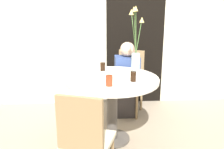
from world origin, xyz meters
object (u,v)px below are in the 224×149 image
Objects in this scene: chair_near_front at (130,78)px; flower_vase at (136,51)px; birthday_cake at (107,77)px; drink_glass_1 at (109,81)px; side_plate at (86,84)px; drink_glass_2 at (103,67)px; drink_glass_0 at (133,76)px; person_boy at (127,82)px; chair_right_flank at (85,137)px.

flower_vase is at bearing -71.24° from chair_near_front.
birthday_cake is (-0.37, -0.93, 0.30)m from chair_near_front.
side_plate is at bearing 165.96° from drink_glass_1.
drink_glass_0 is at bearing -54.99° from drink_glass_2.
person_boy is (-0.03, 0.50, -0.55)m from flower_vase.
drink_glass_2 is (-0.03, 0.42, 0.01)m from birthday_cake.
side_plate is at bearing -145.90° from flower_vase.
person_boy reaches higher than chair_near_front.
flower_vase is at bearing 52.93° from drink_glass_1.
drink_glass_2 is 0.10× the size of person_boy.
drink_glass_2 is (0.18, 0.53, 0.05)m from side_plate.
chair_near_front is 0.16m from person_boy.
drink_glass_0 is (0.50, 0.70, 0.31)m from chair_right_flank.
side_plate is 1.60× the size of drink_glass_0.
flower_vase is 0.38m from drink_glass_0.
drink_glass_0 is (0.29, -0.03, 0.01)m from birthday_cake.
chair_right_flank is 1.59m from person_boy.
chair_near_front is at bearing 60.39° from side_plate.
side_plate is (-0.57, -0.38, -0.27)m from flower_vase.
person_boy is at bearing 45.37° from drink_glass_2.
side_plate is at bearing -171.01° from drink_glass_0.
drink_glass_0 is at bearing -92.29° from person_boy.
chair_near_front is 5.23× the size of side_plate.
flower_vase reaches higher than chair_near_front.
person_boy reaches higher than drink_glass_0.
side_plate is at bearing -108.94° from drink_glass_2.
chair_near_front is 8.82× the size of drink_glass_2.
drink_glass_0 is (0.50, 0.08, 0.05)m from side_plate.
chair_near_front reaches higher than drink_glass_2.
birthday_cake is at bearing 96.60° from drink_glass_1.
birthday_cake reaches higher than drink_glass_1.
chair_right_flank is 0.85× the size of person_boy.
birthday_cake is 0.50m from flower_vase.
chair_near_front is 8.35× the size of drink_glass_0.
chair_near_front is 1.19m from drink_glass_1.
chair_right_flank is at bearing -88.82° from chair_near_front.
person_boy is (0.03, 0.81, -0.33)m from drink_glass_0.
birthday_cake is 0.29m from drink_glass_0.
chair_right_flank reaches higher than birthday_cake.
person_boy is at bearing 87.71° from drink_glass_0.
drink_glass_1 is (-0.27, -0.14, 0.00)m from drink_glass_0.
drink_glass_0 is 0.55m from drink_glass_2.
chair_right_flank is 8.35× the size of drink_glass_0.
drink_glass_1 is at bearing -85.12° from drink_glass_2.
side_plate is (-0.00, 0.62, 0.26)m from chair_right_flank.
drink_glass_2 is (0.18, 1.15, 0.31)m from chair_right_flank.
birthday_cake reaches higher than drink_glass_0.
chair_near_front reaches higher than drink_glass_1.
flower_vase is 0.47m from drink_glass_2.
chair_near_front is at bearing 69.32° from person_boy.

